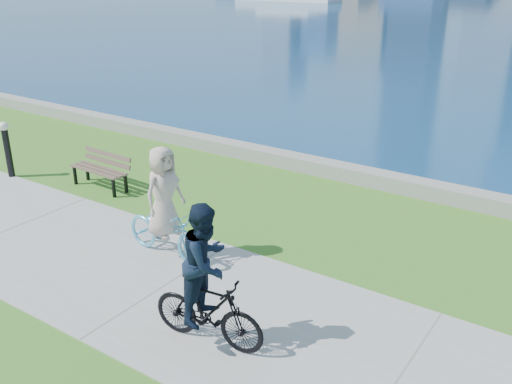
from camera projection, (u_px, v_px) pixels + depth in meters
ground at (165, 286)px, 9.34m from camera, size 320.00×320.00×0.00m
concrete_path at (164, 286)px, 9.33m from camera, size 80.00×3.50×0.02m
seawall at (336, 170)px, 14.03m from camera, size 90.00×0.50×0.35m
park_bench at (102, 167)px, 13.27m from camera, size 1.60×0.61×0.82m
bollard_lamp at (7, 146)px, 13.80m from camera, size 0.23×0.23×1.40m
cyclist_woman at (165, 217)px, 9.98m from camera, size 0.78×1.91×2.06m
cyclist_man at (207, 287)px, 7.60m from camera, size 0.72×1.74×2.09m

